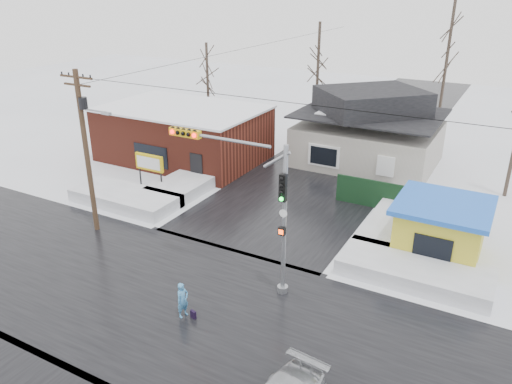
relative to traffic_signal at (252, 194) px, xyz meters
The scene contains 19 objects.
ground 5.94m from the traffic_signal, 129.36° to the right, with size 120.00×120.00×0.00m, color white.
road_ns 5.94m from the traffic_signal, 129.36° to the right, with size 10.00×120.00×0.02m, color black.
road_ew 5.94m from the traffic_signal, 129.36° to the right, with size 120.00×10.00×0.02m, color black.
snowbank_nw 12.81m from the traffic_signal, 160.57° to the left, with size 7.00×3.00×0.80m, color white.
snowbank_ne 8.75m from the traffic_signal, 31.56° to the left, with size 7.00×3.00×0.80m, color white.
snowbank_nside_w 13.70m from the traffic_signal, 136.24° to the left, with size 3.00×8.00×0.80m, color white.
snowbank_nside_e 10.94m from the traffic_signal, 63.18° to the left, with size 3.00×8.00×0.80m, color white.
traffic_signal is the anchor object (origin of this frame).
utility_pole 10.39m from the traffic_signal, behind, with size 3.15×0.44×9.00m.
brick_building 18.87m from the traffic_signal, 135.87° to the left, with size 12.20×8.20×4.12m.
marquee_sign 13.42m from the traffic_signal, 150.28° to the left, with size 2.20×0.21×2.55m.
house 19.13m from the traffic_signal, 91.29° to the left, with size 10.40×8.40×5.76m.
kiosk 10.43m from the traffic_signal, 44.84° to the left, with size 4.60×4.60×2.88m.
fence 12.31m from the traffic_signal, 69.77° to the left, with size 8.00×0.12×1.80m, color black.
tree_far_left 24.16m from the traffic_signal, 105.60° to the left, with size 3.00×3.00×10.00m.
tree_far_mid 25.78m from the traffic_signal, 81.89° to the left, with size 3.00×3.00×12.00m.
tree_far_west 26.75m from the traffic_signal, 128.00° to the left, with size 3.00×3.00×8.00m.
pedestrian 5.35m from the traffic_signal, 110.08° to the right, with size 0.58×0.38×1.58m, color #458BC2.
shopping_bag 5.67m from the traffic_signal, 103.76° to the right, with size 0.28×0.12×0.35m, color black.
Camera 1 is at (12.16, -14.36, 13.05)m, focal length 35.00 mm.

